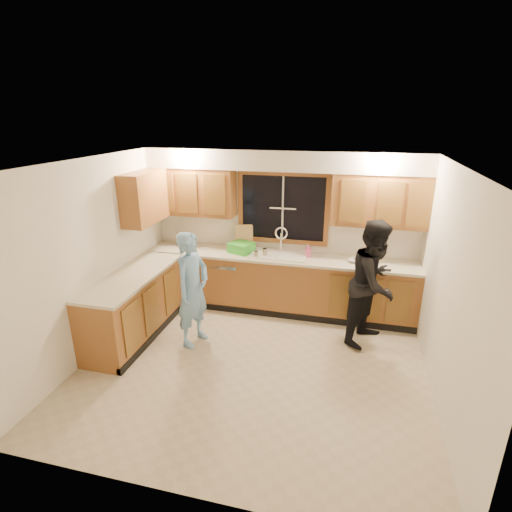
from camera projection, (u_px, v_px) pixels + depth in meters
The scene contains 26 objects.
floor at pixel (253, 365), 5.03m from camera, with size 4.20×4.20×0.00m, color #C4B597.
ceiling at pixel (252, 163), 4.18m from camera, with size 4.20×4.20×0.00m, color silver.
wall_back at pixel (282, 230), 6.34m from camera, with size 4.20×4.20×0.00m, color white.
wall_left at pixel (93, 258), 5.08m from camera, with size 3.80×3.80×0.00m, color white.
wall_right at pixel (449, 292), 4.13m from camera, with size 3.80×3.80×0.00m, color white.
base_cabinets_back at pixel (278, 284), 6.34m from camera, with size 4.20×0.60×0.88m, color #995E2C.
base_cabinets_left at pixel (135, 306), 5.61m from camera, with size 0.60×1.90×0.88m, color #995E2C.
countertop_back at pixel (278, 257), 6.17m from camera, with size 4.20×0.63×0.04m, color beige.
countertop_left at pixel (133, 276), 5.45m from camera, with size 0.63×1.90×0.04m, color beige.
upper_cabinets_left at pixel (193, 192), 6.32m from camera, with size 1.35×0.33×0.75m, color #995E2C.
upper_cabinets_right at pixel (380, 200), 5.67m from camera, with size 1.35×0.33×0.75m, color #995E2C.
upper_cabinets_return at pixel (144, 197), 5.87m from camera, with size 0.33×0.90×0.75m, color #995E2C.
soffit at pixel (282, 160), 5.81m from camera, with size 4.20×0.35×0.30m, color silver.
window_frame at pixel (283, 208), 6.21m from camera, with size 1.44×0.03×1.14m.
sink at pixel (278, 259), 6.20m from camera, with size 0.86×0.52×0.57m.
dishwasher at pixel (227, 281), 6.53m from camera, with size 0.60×0.56×0.82m, color silver.
stove at pixel (112, 325), 5.08m from camera, with size 0.58×0.75×0.90m, color silver.
man at pixel (193, 289), 5.30m from camera, with size 0.58×0.38×1.58m, color #78AFE3.
woman at pixel (374, 283), 5.32m from camera, with size 0.84×0.65×1.72m, color black.
knife_block at pixel (181, 239), 6.64m from camera, with size 0.12×0.10×0.21m, color brown.
cutting_board at pixel (244, 237), 6.45m from camera, with size 0.29×0.02×0.39m, color tan.
dish_crate at pixel (241, 247), 6.30m from camera, with size 0.33×0.31×0.16m, color green.
soap_bottle at pixel (308, 250), 6.09m from camera, with size 0.09×0.09×0.20m, color #D75180.
bowl at pixel (356, 261), 5.88m from camera, with size 0.20×0.20×0.05m, color silver.
can_left at pixel (256, 255), 6.04m from camera, with size 0.06×0.06×0.11m, color tan.
can_right at pixel (265, 253), 6.10m from camera, with size 0.07×0.07×0.13m, color tan.
Camera 1 is at (1.07, -4.13, 2.99)m, focal length 28.00 mm.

